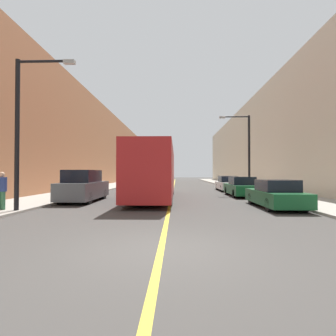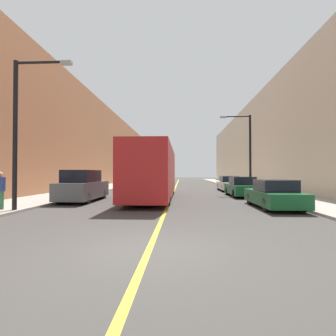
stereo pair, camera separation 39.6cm
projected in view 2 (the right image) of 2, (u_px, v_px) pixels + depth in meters
ground_plane at (149, 250)px, 6.07m from camera, size 200.00×200.00×0.00m
sidewalk_left at (116, 185)px, 36.46m from camera, size 3.83×72.00×0.12m
sidewalk_right at (238, 186)px, 35.59m from camera, size 3.83×72.00×0.12m
building_row_left at (88, 144)px, 36.77m from camera, size 4.00×72.00×11.78m
building_row_right at (267, 143)px, 35.50m from camera, size 4.00×72.00×11.78m
road_center_line at (176, 186)px, 36.03m from camera, size 0.16×72.00×0.01m
bus at (154, 172)px, 18.20m from camera, size 2.58×12.13×3.50m
parked_suv_left at (83, 187)px, 16.47m from camera, size 1.87×4.91×1.97m
car_right_near at (274, 195)px, 13.33m from camera, size 1.85×4.64×1.44m
car_right_mid at (242, 187)px, 19.92m from camera, size 1.84×4.65×1.50m
car_right_far at (229, 184)px, 26.02m from camera, size 1.83×4.65×1.48m
street_lamp_left at (21, 123)px, 11.88m from camera, size 2.71×0.24×6.79m
street_lamp_right at (247, 147)px, 22.99m from camera, size 2.71×0.24×6.75m
pedestrian at (0, 190)px, 12.00m from camera, size 0.38×0.24×1.72m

